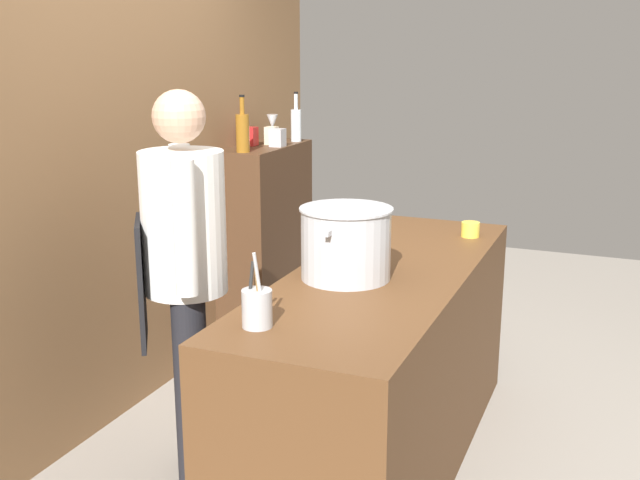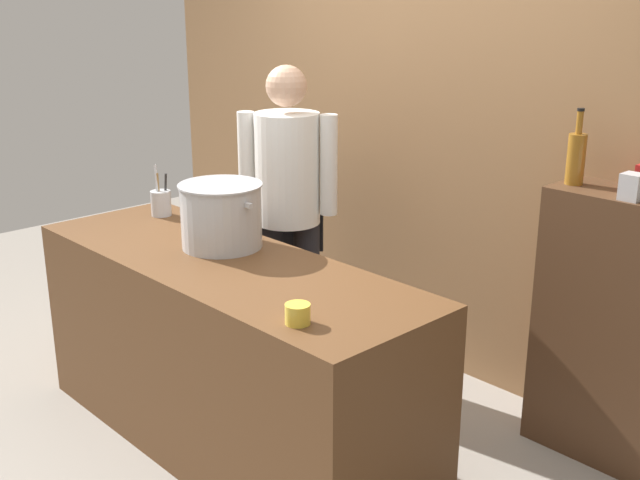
% 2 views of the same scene
% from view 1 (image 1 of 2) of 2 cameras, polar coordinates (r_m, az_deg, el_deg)
% --- Properties ---
extents(ground_plane, '(8.00, 8.00, 0.00)m').
position_cam_1_polar(ground_plane, '(3.63, 4.38, -16.00)').
color(ground_plane, gray).
extents(brick_back_panel, '(4.40, 0.10, 3.00)m').
position_cam_1_polar(brick_back_panel, '(3.81, -15.85, 8.84)').
color(brick_back_panel, olive).
rests_on(brick_back_panel, ground_plane).
extents(prep_counter, '(2.07, 0.70, 0.90)m').
position_cam_1_polar(prep_counter, '(3.43, 4.52, -9.49)').
color(prep_counter, brown).
rests_on(prep_counter, ground_plane).
extents(bar_cabinet, '(0.76, 0.32, 1.21)m').
position_cam_1_polar(bar_cabinet, '(4.93, -4.02, -0.03)').
color(bar_cabinet, '#472D1C').
rests_on(bar_cabinet, ground_plane).
extents(chef, '(0.46, 0.41, 1.66)m').
position_cam_1_polar(chef, '(3.20, -9.99, -1.62)').
color(chef, black).
rests_on(chef, ground_plane).
extents(stockpot_large, '(0.44, 0.38, 0.29)m').
position_cam_1_polar(stockpot_large, '(3.12, 1.93, -0.24)').
color(stockpot_large, '#B7BABF').
rests_on(stockpot_large, prep_counter).
extents(utensil_crock, '(0.10, 0.10, 0.27)m').
position_cam_1_polar(utensil_crock, '(2.62, -4.68, -4.98)').
color(utensil_crock, '#B7BABF').
rests_on(utensil_crock, prep_counter).
extents(butter_jar, '(0.09, 0.09, 0.07)m').
position_cam_1_polar(butter_jar, '(3.88, 11.05, 0.78)').
color(butter_jar, yellow).
rests_on(butter_jar, prep_counter).
extents(wine_bottle_amber, '(0.08, 0.08, 0.33)m').
position_cam_1_polar(wine_bottle_amber, '(4.51, -5.73, 7.98)').
color(wine_bottle_amber, '#8C5919').
rests_on(wine_bottle_amber, bar_cabinet).
extents(wine_bottle_clear, '(0.07, 0.07, 0.31)m').
position_cam_1_polar(wine_bottle_clear, '(4.99, -1.78, 8.57)').
color(wine_bottle_clear, silver).
rests_on(wine_bottle_clear, bar_cabinet).
extents(wine_glass_wide, '(0.07, 0.07, 0.18)m').
position_cam_1_polar(wine_glass_wide, '(4.94, -3.54, 8.65)').
color(wine_glass_wide, silver).
rests_on(wine_glass_wide, bar_cabinet).
extents(spice_tin_red, '(0.07, 0.07, 0.11)m').
position_cam_1_polar(spice_tin_red, '(4.80, -5.15, 7.63)').
color(spice_tin_red, red).
rests_on(spice_tin_red, bar_cabinet).
extents(spice_tin_cream, '(0.07, 0.07, 0.11)m').
position_cam_1_polar(spice_tin_cream, '(4.85, -3.60, 7.70)').
color(spice_tin_cream, beige).
rests_on(spice_tin_cream, bar_cabinet).
extents(spice_tin_silver, '(0.08, 0.08, 0.11)m').
position_cam_1_polar(spice_tin_silver, '(4.75, -3.15, 7.56)').
color(spice_tin_silver, '#B2B2B7').
rests_on(spice_tin_silver, bar_cabinet).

